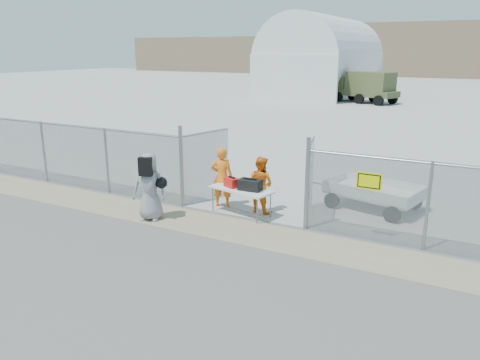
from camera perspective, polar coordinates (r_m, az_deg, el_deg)
The scene contains 13 objects.
ground at distance 11.97m, azimuth -4.52°, elevation -7.38°, with size 160.00×160.00×0.00m, color #585454.
tarmac_inside at distance 51.82m, azimuth 21.46°, elevation 9.47°, with size 160.00×80.00×0.01m, color #ACACA9.
dirt_strip at distance 12.75m, azimuth -2.11°, elevation -5.81°, with size 44.00×1.60×0.01m, color gray.
chain_link_fence at distance 13.24m, azimuth 0.00°, elevation 0.00°, with size 40.00×0.20×2.20m, color gray, non-canonical shape.
quonset_hangar at distance 51.79m, azimuth 10.26°, elevation 14.72°, with size 9.00×18.00×8.00m, color silver, non-canonical shape.
folding_table at distance 13.61m, azimuth 0.13°, elevation -2.65°, with size 1.87×0.78×0.80m, color white, non-canonical shape.
orange_bag at distance 13.61m, azimuth -1.02°, elevation -0.30°, with size 0.43×0.29×0.27m, color red.
black_duffel at distance 13.30m, azimuth 1.23°, elevation -0.60°, with size 0.64×0.38×0.31m, color black.
security_worker_left at distance 14.17m, azimuth -2.22°, elevation 0.33°, with size 0.68×0.45×1.86m, color orange.
security_worker_right at distance 13.72m, azimuth 2.52°, elevation -0.55°, with size 0.82×0.64×1.69m, color orange.
visitor at distance 13.32m, azimuth -10.98°, elevation -0.82°, with size 0.94×0.61×1.92m, color gray.
utility_trailer at distance 14.67m, azimuth 15.94°, elevation -1.78°, with size 3.52×1.81×0.85m, color white, non-canonical shape.
military_truck at distance 43.82m, azimuth 15.06°, elevation 10.84°, with size 5.72×2.11×2.73m, color #4E542F, non-canonical shape.
Camera 1 is at (5.95, -9.26, 4.69)m, focal length 35.00 mm.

